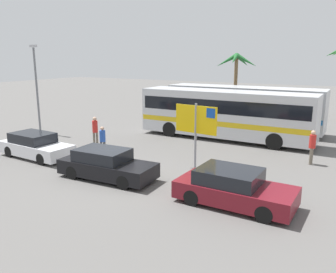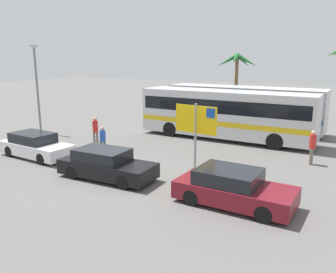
% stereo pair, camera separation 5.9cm
% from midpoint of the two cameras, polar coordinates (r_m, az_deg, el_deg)
% --- Properties ---
extents(ground, '(120.00, 120.00, 0.00)m').
position_cam_midpoint_polar(ground, '(15.72, -8.88, -6.78)').
color(ground, '#605E5B').
extents(bus_front_coach, '(11.30, 2.47, 3.17)m').
position_cam_midpoint_polar(bus_front_coach, '(22.74, 9.54, 3.96)').
color(bus_front_coach, silver).
rests_on(bus_front_coach, ground).
extents(bus_rear_coach, '(11.30, 2.47, 3.17)m').
position_cam_midpoint_polar(bus_rear_coach, '(26.04, 12.43, 4.96)').
color(bus_rear_coach, silver).
rests_on(bus_rear_coach, ground).
extents(ferry_sign, '(2.19, 0.30, 3.20)m').
position_cam_midpoint_polar(ferry_sign, '(16.10, 4.85, 2.38)').
color(ferry_sign, gray).
rests_on(ferry_sign, ground).
extents(car_black, '(4.45, 1.91, 1.32)m').
position_cam_midpoint_polar(car_black, '(15.54, -10.09, -4.59)').
color(car_black, black).
rests_on(car_black, ground).
extents(car_maroon, '(4.29, 1.97, 1.32)m').
position_cam_midpoint_polar(car_maroon, '(12.87, 10.81, -8.37)').
color(car_maroon, maroon).
rests_on(car_maroon, ground).
extents(car_white, '(4.38, 1.86, 1.32)m').
position_cam_midpoint_polar(car_white, '(19.83, -20.94, -1.43)').
color(car_white, silver).
rests_on(car_white, ground).
extents(pedestrian_crossing_lot, '(0.32, 0.32, 1.74)m').
position_cam_midpoint_polar(pedestrian_crossing_lot, '(18.63, 22.85, -1.22)').
color(pedestrian_crossing_lot, '#706656').
rests_on(pedestrian_crossing_lot, ground).
extents(pedestrian_near_sign, '(0.32, 0.32, 1.82)m').
position_cam_midpoint_polar(pedestrian_near_sign, '(21.10, -11.84, 1.23)').
color(pedestrian_near_sign, '#706656').
rests_on(pedestrian_near_sign, ground).
extents(pedestrian_by_bus, '(0.32, 0.32, 1.61)m').
position_cam_midpoint_polar(pedestrian_by_bus, '(19.14, -10.66, -0.33)').
color(pedestrian_by_bus, '#4C4C51').
rests_on(pedestrian_by_bus, ground).
extents(lamp_post_right_side, '(0.56, 0.20, 6.10)m').
position_cam_midpoint_polar(lamp_post_right_side, '(25.81, -20.76, 7.90)').
color(lamp_post_right_side, slate).
rests_on(lamp_post_right_side, ground).
extents(palm_tree_seaside, '(3.64, 4.02, 5.66)m').
position_cam_midpoint_polar(palm_tree_seaside, '(32.42, 11.33, 11.41)').
color(palm_tree_seaside, brown).
rests_on(palm_tree_seaside, ground).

